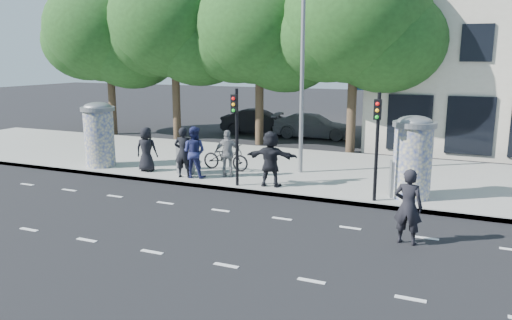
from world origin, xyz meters
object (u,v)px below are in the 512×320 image
at_px(cabinet_left, 185,158).
at_px(car_mid, 259,122).
at_px(street_lamp, 302,52).
at_px(ped_f, 271,159).
at_px(ad_column_left, 99,133).
at_px(ped_b, 183,152).
at_px(ped_e, 228,154).
at_px(traffic_pole_far, 377,136).
at_px(ad_column_right, 413,155).
at_px(car_right, 314,126).
at_px(man_road, 408,207).
at_px(bicycle, 226,157).
at_px(traffic_pole_near, 236,127).
at_px(ped_a, 146,149).
at_px(ped_c, 194,152).
at_px(cabinet_right, 399,179).

relative_size(cabinet_left, car_mid, 0.27).
xyz_separation_m(street_lamp, ped_f, (-0.28, -2.41, -3.66)).
bearing_deg(street_lamp, ad_column_left, -165.06).
relative_size(ad_column_left, car_mid, 0.59).
bearing_deg(ped_b, cabinet_left, -78.27).
bearing_deg(ad_column_left, street_lamp, 14.94).
bearing_deg(ped_f, ad_column_left, -9.25).
height_order(ad_column_left, ped_e, ad_column_left).
bearing_deg(street_lamp, traffic_pole_far, -39.88).
bearing_deg(ad_column_right, car_right, 120.54).
distance_m(man_road, cabinet_left, 9.57).
bearing_deg(ped_f, bicycle, -39.71).
height_order(traffic_pole_near, ped_a, traffic_pole_near).
relative_size(ped_e, ped_f, 0.91).
xyz_separation_m(street_lamp, bicycle, (-2.87, -0.76, -4.13)).
xyz_separation_m(street_lamp, car_mid, (-5.75, 9.45, -4.06)).
xyz_separation_m(ad_column_right, ped_b, (-8.17, -0.55, -0.43)).
height_order(ad_column_left, car_mid, ad_column_left).
xyz_separation_m(man_road, car_right, (-7.06, 15.26, -0.27)).
distance_m(traffic_pole_near, car_right, 12.42).
bearing_deg(ped_c, car_mid, -85.06).
bearing_deg(cabinet_left, street_lamp, 37.87).
bearing_deg(cabinet_left, bicycle, 58.31).
distance_m(ped_a, bicycle, 3.14).
distance_m(traffic_pole_near, street_lamp, 4.07).
bearing_deg(traffic_pole_far, ped_f, 173.34).
relative_size(man_road, bicycle, 0.98).
relative_size(cabinet_right, car_right, 0.25).
height_order(street_lamp, ped_c, street_lamp).
distance_m(traffic_pole_near, ped_c, 2.36).
distance_m(man_road, car_right, 16.82).
bearing_deg(cabinet_left, traffic_pole_near, -6.86).
bearing_deg(traffic_pole_near, traffic_pole_far, 0.00).
bearing_deg(ped_b, ped_a, -22.32).
bearing_deg(ped_e, ped_f, 144.08).
bearing_deg(traffic_pole_far, ad_column_right, 42.21).
xyz_separation_m(ad_column_left, ad_column_right, (12.40, 0.20, 0.00)).
height_order(ped_a, ped_c, ped_c).
bearing_deg(cabinet_right, ad_column_left, 164.17).
bearing_deg(man_road, ped_b, -15.62).
bearing_deg(bicycle, cabinet_left, 136.99).
relative_size(street_lamp, car_right, 1.69).
height_order(ped_b, ped_c, ped_c).
height_order(bicycle, cabinet_left, cabinet_left).
distance_m(ped_b, bicycle, 1.99).
height_order(bicycle, car_mid, car_mid).
distance_m(ped_b, ped_f, 3.49).
relative_size(man_road, car_right, 0.41).
height_order(man_road, car_mid, man_road).
height_order(ped_c, bicycle, ped_c).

